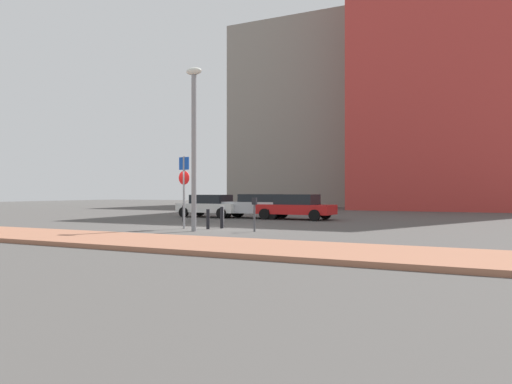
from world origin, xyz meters
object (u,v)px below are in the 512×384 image
at_px(parked_car_silver, 256,205).
at_px(parked_car_red, 296,206).
at_px(parking_meter, 254,210).
at_px(traffic_bollard_mid, 222,216).
at_px(traffic_bollard_near, 222,218).
at_px(traffic_bollard_far, 208,219).
at_px(parked_car_white, 210,205).
at_px(parking_sign_post, 184,183).
at_px(street_lamp, 194,134).
at_px(traffic_bollard_edge, 184,214).

relative_size(parked_car_silver, parked_car_red, 0.97).
height_order(parking_meter, traffic_bollard_mid, parking_meter).
height_order(traffic_bollard_near, traffic_bollard_far, traffic_bollard_near).
xyz_separation_m(parking_meter, traffic_bollard_far, (-2.38, 0.37, -0.46)).
height_order(parked_car_white, parked_car_red, parked_car_red).
distance_m(parking_sign_post, traffic_bollard_near, 2.24).
xyz_separation_m(parking_sign_post, traffic_bollard_far, (1.02, 0.31, -1.56)).
relative_size(street_lamp, traffic_bollard_edge, 7.62).
height_order(parking_meter, traffic_bollard_edge, parking_meter).
bearing_deg(parking_meter, street_lamp, -160.37).
distance_m(parked_car_white, traffic_bollard_near, 8.94).
distance_m(parked_car_red, parking_sign_post, 8.70).
bearing_deg(street_lamp, parked_car_red, 82.64).
xyz_separation_m(street_lamp, traffic_bollard_mid, (-0.00, 2.43, -3.46)).
distance_m(parked_car_white, traffic_bollard_far, 9.25).
bearing_deg(parking_sign_post, traffic_bollard_edge, 123.84).
bearing_deg(parked_car_white, parked_car_red, -0.35).
distance_m(traffic_bollard_near, traffic_bollard_mid, 0.73).
height_order(parked_car_red, traffic_bollard_near, parked_car_red).
bearing_deg(parked_car_silver, parked_car_white, -177.46).
height_order(parked_car_white, traffic_bollard_near, parked_car_white).
bearing_deg(parking_meter, traffic_bollard_edge, 147.05).
bearing_deg(parked_car_white, traffic_bollard_far, -60.47).
bearing_deg(traffic_bollard_far, traffic_bollard_mid, 87.86).
bearing_deg(traffic_bollard_near, traffic_bollard_far, -122.32).
relative_size(parking_sign_post, traffic_bollard_mid, 3.17).
xyz_separation_m(parking_meter, traffic_bollard_near, (-2.02, 0.95, -0.42)).
height_order(street_lamp, traffic_bollard_near, street_lamp).
bearing_deg(street_lamp, parked_car_silver, 98.77).
distance_m(parking_sign_post, street_lamp, 2.41).
bearing_deg(traffic_bollard_mid, parking_meter, -34.31).
bearing_deg(traffic_bollard_near, parked_car_red, 83.33).
xyz_separation_m(parking_sign_post, parking_meter, (3.41, -0.06, -1.10)).
distance_m(parked_car_red, traffic_bollard_edge, 6.60).
bearing_deg(traffic_bollard_near, parked_car_silver, 103.10).
height_order(parking_sign_post, street_lamp, street_lamp).
height_order(parking_sign_post, traffic_bollard_near, parking_sign_post).
bearing_deg(traffic_bollard_edge, parked_car_red, 43.18).
height_order(traffic_bollard_near, traffic_bollard_mid, traffic_bollard_mid).
distance_m(street_lamp, traffic_bollard_far, 3.72).
height_order(parked_car_red, street_lamp, street_lamp).
xyz_separation_m(parked_car_red, parking_sign_post, (-2.26, -8.31, 1.22)).
xyz_separation_m(parked_car_red, parking_meter, (1.15, -8.37, 0.13)).
bearing_deg(parked_car_red, traffic_bollard_mid, -99.96).
relative_size(traffic_bollard_mid, traffic_bollard_far, 1.16).
distance_m(parking_meter, traffic_bollard_mid, 2.86).
bearing_deg(traffic_bollard_edge, traffic_bollard_near, -36.50).
distance_m(street_lamp, traffic_bollard_mid, 4.23).
relative_size(parking_sign_post, traffic_bollard_far, 3.67).
xyz_separation_m(traffic_bollard_near, traffic_bollard_far, (-0.37, -0.58, -0.05)).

